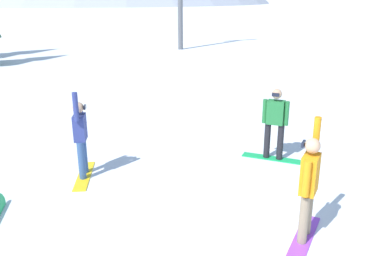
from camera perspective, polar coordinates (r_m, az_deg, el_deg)
snowboarder_foreground at (r=6.75m, az=16.09°, el=-7.81°), size 1.38×1.08×2.04m
snowboarder_midground at (r=9.90m, az=11.58°, el=0.74°), size 1.16×1.34×1.76m
snowboarder_background at (r=9.08m, az=-15.38°, el=-1.21°), size 0.84×1.52×1.98m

